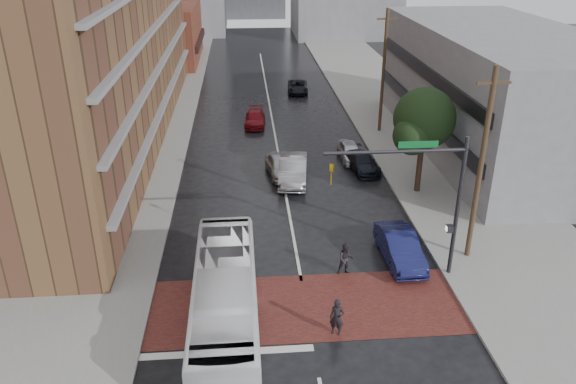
{
  "coord_description": "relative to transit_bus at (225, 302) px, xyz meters",
  "views": [
    {
      "loc": [
        -2.5,
        -20.16,
        15.48
      ],
      "look_at": [
        -0.43,
        5.29,
        3.5
      ],
      "focal_mm": 35.0,
      "sensor_mm": 36.0,
      "label": 1
    }
  ],
  "objects": [
    {
      "name": "ground",
      "position": [
        3.53,
        1.0,
        -1.52
      ],
      "size": [
        160.0,
        160.0,
        0.0
      ],
      "primitive_type": "plane",
      "color": "black",
      "rests_on": "ground"
    },
    {
      "name": "crosswalk",
      "position": [
        3.53,
        1.5,
        -1.51
      ],
      "size": [
        14.0,
        5.0,
        0.02
      ],
      "primitive_type": "cube",
      "color": "maroon",
      "rests_on": "ground"
    },
    {
      "name": "sidewalk_west",
      "position": [
        -7.97,
        26.0,
        -1.45
      ],
      "size": [
        9.0,
        90.0,
        0.15
      ],
      "primitive_type": "cube",
      "color": "gray",
      "rests_on": "ground"
    },
    {
      "name": "sidewalk_east",
      "position": [
        15.03,
        26.0,
        -1.45
      ],
      "size": [
        9.0,
        90.0,
        0.15
      ],
      "primitive_type": "cube",
      "color": "gray",
      "rests_on": "ground"
    },
    {
      "name": "storefront_west",
      "position": [
        -8.47,
        55.0,
        1.98
      ],
      "size": [
        8.0,
        16.0,
        7.0
      ],
      "primitive_type": "cube",
      "color": "brown",
      "rests_on": "ground"
    },
    {
      "name": "building_east",
      "position": [
        20.03,
        21.0,
        2.98
      ],
      "size": [
        11.0,
        26.0,
        9.0
      ],
      "primitive_type": "cube",
      "color": "gray",
      "rests_on": "ground"
    },
    {
      "name": "street_tree",
      "position": [
        12.05,
        13.03,
        3.21
      ],
      "size": [
        4.2,
        4.1,
        6.9
      ],
      "color": "#332319",
      "rests_on": "ground"
    },
    {
      "name": "signal_mast",
      "position": [
        9.38,
        3.5,
        3.21
      ],
      "size": [
        6.5,
        0.3,
        7.2
      ],
      "color": "#2D2D33",
      "rests_on": "ground"
    },
    {
      "name": "utility_pole_near",
      "position": [
        12.33,
        5.0,
        3.62
      ],
      "size": [
        1.6,
        0.26,
        10.0
      ],
      "color": "#473321",
      "rests_on": "ground"
    },
    {
      "name": "utility_pole_far",
      "position": [
        12.33,
        25.0,
        3.62
      ],
      "size": [
        1.6,
        0.26,
        10.0
      ],
      "color": "#473321",
      "rests_on": "ground"
    },
    {
      "name": "transit_bus",
      "position": [
        0.0,
        0.0,
        0.0
      ],
      "size": [
        2.62,
        10.94,
        3.04
      ],
      "primitive_type": "imported",
      "rotation": [
        0.0,
        0.0,
        0.01
      ],
      "color": "white",
      "rests_on": "ground"
    },
    {
      "name": "pedestrian_a",
      "position": [
        4.6,
        -0.5,
        -0.68
      ],
      "size": [
        0.72,
        0.6,
        1.68
      ],
      "primitive_type": "imported",
      "rotation": [
        0.0,
        0.0,
        -0.38
      ],
      "color": "black",
      "rests_on": "ground"
    },
    {
      "name": "pedestrian_b",
      "position": [
        5.77,
        4.0,
        -0.68
      ],
      "size": [
        0.84,
        0.67,
        1.68
      ],
      "primitive_type": "imported",
      "rotation": [
        0.0,
        0.0,
        0.04
      ],
      "color": "#252126",
      "rests_on": "ground"
    },
    {
      "name": "car_travel_a",
      "position": [
        3.39,
        16.5,
        -0.82
      ],
      "size": [
        2.17,
        4.29,
        1.4
      ],
      "primitive_type": "imported",
      "rotation": [
        0.0,
        0.0,
        0.13
      ],
      "color": "#AFB0B7",
      "rests_on": "ground"
    },
    {
      "name": "car_travel_b",
      "position": [
        4.2,
        15.43,
        -0.68
      ],
      "size": [
        2.41,
        5.32,
        1.69
      ],
      "primitive_type": "imported",
      "rotation": [
        0.0,
        0.0,
        -0.12
      ],
      "color": "#A0A1A7",
      "rests_on": "ground"
    },
    {
      "name": "car_travel_c",
      "position": [
        1.97,
        27.66,
        -0.92
      ],
      "size": [
        1.99,
        4.29,
        1.21
      ],
      "primitive_type": "imported",
      "rotation": [
        0.0,
        0.0,
        -0.07
      ],
      "color": "maroon",
      "rests_on": "ground"
    },
    {
      "name": "suv_travel",
      "position": [
        6.71,
        38.16,
        -0.91
      ],
      "size": [
        2.3,
        4.5,
        1.21
      ],
      "primitive_type": "imported",
      "rotation": [
        0.0,
        0.0,
        -0.07
      ],
      "color": "black",
      "rests_on": "ground"
    },
    {
      "name": "car_parked_near",
      "position": [
        8.73,
        5.0,
        -0.75
      ],
      "size": [
        1.78,
        4.71,
        1.53
      ],
      "primitive_type": "imported",
      "rotation": [
        0.0,
        0.0,
        0.03
      ],
      "color": "#141749",
      "rests_on": "ground"
    },
    {
      "name": "car_parked_mid",
      "position": [
        9.17,
        17.0,
        -0.91
      ],
      "size": [
        2.46,
        4.47,
        1.23
      ],
      "primitive_type": "imported",
      "rotation": [
        0.0,
        0.0,
        0.18
      ],
      "color": "black",
      "rests_on": "ground"
    },
    {
      "name": "car_parked_far",
      "position": [
        8.73,
        18.94,
        -0.86
      ],
      "size": [
        1.65,
        3.92,
        1.32
      ],
      "primitive_type": "imported",
      "rotation": [
        0.0,
        0.0,
        0.02
      ],
      "color": "#B9BDC1",
      "rests_on": "ground"
    }
  ]
}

